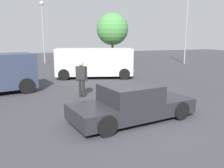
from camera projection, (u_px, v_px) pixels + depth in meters
name	position (u px, v px, depth m)	size (l,w,h in m)	color
ground_plane	(132.00, 122.00, 8.10)	(80.00, 80.00, 0.00)	#38383D
sedan_foreground	(132.00, 104.00, 8.19)	(4.55, 2.41, 1.24)	#232328
dog	(141.00, 94.00, 10.91)	(0.60, 0.33, 0.45)	olive
van_white	(94.00, 62.00, 16.85)	(5.64, 3.45, 2.07)	silver
pedestrian	(82.00, 76.00, 11.26)	(0.51, 0.40, 1.73)	black
light_post_near	(43.00, 22.00, 25.59)	(0.44, 0.44, 6.65)	gray
light_post_mid	(187.00, 16.00, 25.23)	(0.44, 0.44, 7.68)	gray
tree_back_left	(112.00, 29.00, 29.42)	(3.94, 3.94, 5.84)	brown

